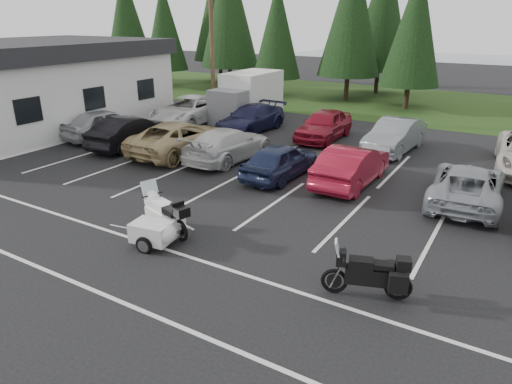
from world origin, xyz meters
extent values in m
plane|color=black|center=(0.00, 0.00, 0.00)|extent=(120.00, 120.00, 0.00)
cube|color=#223B12|center=(0.00, 24.00, 0.01)|extent=(80.00, 16.00, 0.01)
cube|color=slate|center=(4.00, 55.00, 0.00)|extent=(70.00, 50.00, 0.02)
cylinder|color=#473321|center=(-10.00, 12.00, 4.50)|extent=(0.26, 0.26, 9.00)
cube|color=silver|center=(0.00, 2.00, 0.00)|extent=(32.00, 16.00, 0.01)
cylinder|color=#332316|center=(-28.00, 22.50, 1.25)|extent=(0.36, 0.36, 2.50)
cone|color=black|center=(-28.00, 22.50, 6.24)|extent=(4.58, 4.58, 8.84)
cylinder|color=#332316|center=(-22.00, 21.20, 1.08)|extent=(0.36, 0.36, 2.16)
cone|color=black|center=(-22.00, 21.20, 5.40)|extent=(3.96, 3.96, 7.65)
cylinder|color=#332316|center=(-16.00, 22.80, 1.39)|extent=(0.36, 0.36, 2.78)
cone|color=black|center=(-16.00, 22.80, 6.96)|extent=(5.10, 5.10, 9.86)
cylinder|color=#332316|center=(-10.50, 21.40, 1.06)|extent=(0.36, 0.36, 2.11)
cone|color=black|center=(-10.50, 21.40, 5.28)|extent=(3.87, 3.87, 7.48)
cylinder|color=#332316|center=(-5.00, 22.90, 1.31)|extent=(0.36, 0.36, 2.62)
cone|color=black|center=(-5.00, 22.90, 6.54)|extent=(4.80, 4.80, 9.27)
cylinder|color=#332316|center=(0.00, 21.60, 1.13)|extent=(0.36, 0.36, 2.26)
cone|color=black|center=(0.00, 21.60, 5.64)|extent=(4.14, 4.14, 7.99)
cylinder|color=#332316|center=(-20.00, 27.00, 1.44)|extent=(0.36, 0.36, 2.88)
cone|color=black|center=(-20.00, 27.00, 7.20)|extent=(5.28, 5.28, 10.20)
cylinder|color=#332316|center=(-4.00, 27.50, 1.36)|extent=(0.36, 0.36, 2.71)
cone|color=black|center=(-4.00, 27.50, 6.78)|extent=(4.97, 4.97, 9.61)
imported|color=#A6A6AA|center=(-11.91, 4.61, 0.80)|extent=(2.33, 4.85, 1.60)
imported|color=black|center=(-9.41, 3.95, 0.79)|extent=(2.08, 4.91, 1.57)
imported|color=tan|center=(-6.46, 4.34, 0.79)|extent=(2.67, 5.69, 1.57)
imported|color=silver|center=(-3.86, 4.68, 0.74)|extent=(2.32, 5.20, 1.48)
imported|color=#192140|center=(-0.67, 3.74, 0.72)|extent=(1.88, 4.30, 1.44)
imported|color=maroon|center=(2.12, 4.46, 0.77)|extent=(1.70, 4.72, 1.55)
imported|color=gray|center=(6.30, 4.65, 0.70)|extent=(2.60, 5.14, 1.39)
imported|color=silver|center=(-10.26, 9.74, 0.83)|extent=(3.21, 6.19, 1.67)
imported|color=#161637|center=(-5.94, 9.97, 0.74)|extent=(2.39, 5.23, 1.48)
imported|color=maroon|center=(-1.58, 10.42, 0.80)|extent=(1.99, 4.74, 1.60)
imported|color=slate|center=(2.30, 10.02, 0.79)|extent=(2.09, 4.91, 1.58)
camera|label=1|loc=(7.67, -12.09, 6.24)|focal=32.00mm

